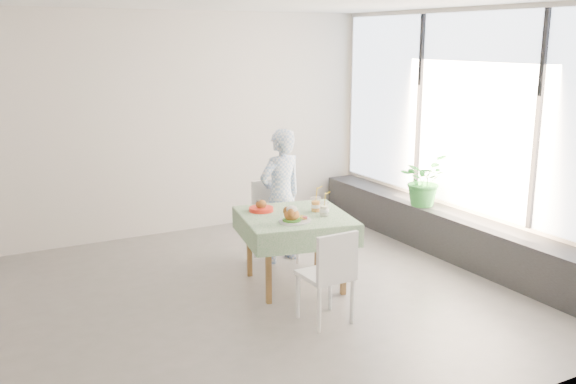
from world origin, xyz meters
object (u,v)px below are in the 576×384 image
diner (281,196)px  chair_far (276,237)px  potted_plant (423,180)px  cafe_table (295,242)px  juice_cup_orange (316,205)px  main_dish (293,217)px  chair_near (326,293)px

diner → chair_far: bearing=-45.3°
chair_far → potted_plant: size_ratio=1.43×
cafe_table → juice_cup_orange: 0.43m
main_dish → potted_plant: (2.12, 0.63, 0.02)m
diner → main_dish: 1.02m
diner → main_dish: (-0.37, -0.95, 0.04)m
juice_cup_orange → potted_plant: (1.73, 0.40, 0.00)m
cafe_table → juice_cup_orange: bearing=1.5°
diner → main_dish: bearing=58.6°
potted_plant → chair_far: bearing=169.1°
diner → potted_plant: 1.79m
chair_near → juice_cup_orange: size_ratio=2.90×
juice_cup_orange → chair_far: bearing=95.5°
juice_cup_orange → potted_plant: size_ratio=0.47×
chair_far → chair_near: chair_far is taller
chair_near → chair_far: bearing=77.7°
diner → potted_plant: size_ratio=2.39×
cafe_table → potted_plant: 2.05m
cafe_table → chair_far: (0.18, 0.76, -0.18)m
chair_near → juice_cup_orange: juice_cup_orange is taller
chair_far → diner: 0.48m
diner → potted_plant: (1.76, -0.32, 0.06)m
diner → potted_plant: bearing=159.5°
chair_far → juice_cup_orange: size_ratio=3.05×
main_dish → juice_cup_orange: bearing=30.9°
cafe_table → main_dish: 0.43m
chair_near → juice_cup_orange: 1.14m
main_dish → potted_plant: bearing=16.6°
chair_near → diner: bearing=75.9°
main_dish → juice_cup_orange: (0.39, 0.23, 0.01)m
main_dish → potted_plant: size_ratio=0.52×
juice_cup_orange → potted_plant: bearing=13.0°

